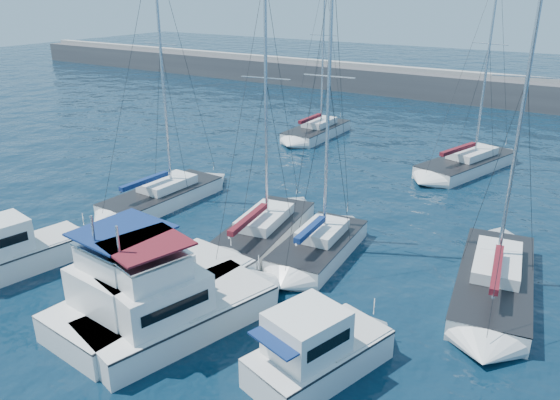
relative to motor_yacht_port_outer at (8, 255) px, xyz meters
The scene contains 12 objects.
ground 12.23m from the motor_yacht_port_outer, 16.15° to the left, with size 220.00×220.00×0.00m, color black.
breakwater 56.62m from the motor_yacht_port_outer, 78.06° to the left, with size 160.00×6.00×4.45m.
motor_yacht_port_outer is the anchor object (origin of this frame).
motor_yacht_port_inner 8.45m from the motor_yacht_port_outer, ahead, with size 4.78×9.18×4.69m.
motor_yacht_stbd_inner 10.19m from the motor_yacht_port_outer, ahead, with size 5.35×8.36×4.69m.
motor_yacht_stbd_outer 16.37m from the motor_yacht_port_outer, ahead, with size 3.98×5.89×3.20m.
sailboat_mid_a 10.70m from the motor_yacht_port_outer, 90.12° to the left, with size 3.38×8.38×15.90m.
sailboat_mid_b 12.68m from the motor_yacht_port_outer, 48.15° to the left, with size 4.43×9.19×14.03m.
sailboat_mid_c 15.39m from the motor_yacht_port_outer, 39.30° to the left, with size 3.53×7.01×14.64m.
sailboat_mid_d 23.17m from the motor_yacht_port_outer, 28.15° to the left, with size 4.59×9.83×15.45m.
sailboat_back_a 30.71m from the motor_yacht_port_outer, 89.62° to the left, with size 3.09×8.01×14.42m.
sailboat_back_b 31.77m from the motor_yacht_port_outer, 62.53° to the left, with size 5.75×9.94×14.82m.
Camera 1 is at (12.17, -16.21, 13.17)m, focal length 35.00 mm.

